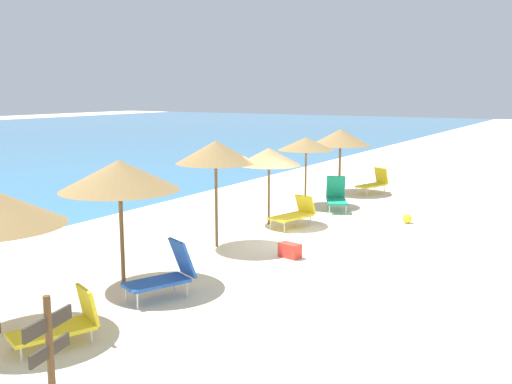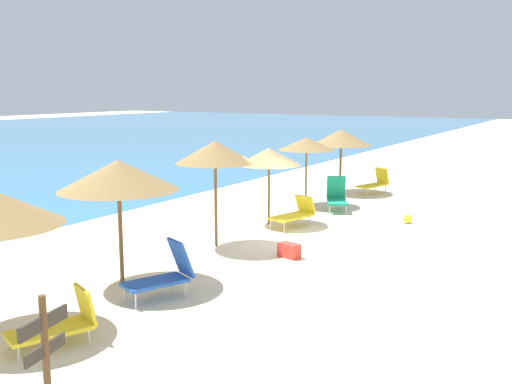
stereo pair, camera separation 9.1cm
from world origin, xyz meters
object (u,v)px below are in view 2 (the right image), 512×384
object	(u,v)px
lounge_chair_1	(337,196)
lounge_chair_4	(164,274)
beach_umbrella_2	(215,152)
lounge_chair_2	(60,323)
beach_umbrella_5	(341,137)
lounge_chair_3	(295,214)
wooden_signpost	(46,357)
beach_ball	(407,219)
beach_umbrella_3	(269,157)
cooler_box	(289,250)
beach_umbrella_4	(307,144)
beach_umbrella_1	(118,175)
lounge_chair_0	(375,183)

from	to	relation	value
lounge_chair_1	lounge_chair_4	bearing A→B (deg)	65.76
beach_umbrella_2	lounge_chair_1	size ratio (longest dim) A/B	1.91
lounge_chair_2	lounge_chair_4	world-z (taller)	lounge_chair_4
beach_umbrella_5	lounge_chair_3	xyz separation A→B (m)	(-6.60, -1.26, -1.89)
wooden_signpost	beach_ball	size ratio (longest dim) A/B	6.30
beach_umbrella_2	beach_umbrella_3	xyz separation A→B (m)	(3.13, 0.13, -0.43)
lounge_chair_2	cooler_box	world-z (taller)	lounge_chair_2
beach_umbrella_3	beach_umbrella_5	xyz separation A→B (m)	(6.66, 0.36, 0.14)
beach_umbrella_4	beach_umbrella_5	distance (m)	3.28
beach_ball	beach_umbrella_4	bearing A→B (deg)	76.79
beach_umbrella_3	beach_umbrella_4	distance (m)	3.40
beach_umbrella_1	beach_umbrella_5	world-z (taller)	beach_umbrella_1
beach_umbrella_2	cooler_box	xyz separation A→B (m)	(0.08, -2.22, -2.42)
wooden_signpost	cooler_box	size ratio (longest dim) A/B	3.36
lounge_chair_4	beach_umbrella_4	bearing A→B (deg)	-56.55
beach_ball	wooden_signpost	bearing A→B (deg)	179.36
beach_umbrella_3	lounge_chair_1	size ratio (longest dim) A/B	1.61
beach_umbrella_3	beach_ball	size ratio (longest dim) A/B	8.24
beach_umbrella_3	cooler_box	xyz separation A→B (m)	(-3.05, -2.35, -1.99)
beach_umbrella_3	beach_umbrella_1	bearing A→B (deg)	-178.34
beach_umbrella_4	lounge_chair_4	world-z (taller)	beach_umbrella_4
beach_umbrella_5	lounge_chair_2	world-z (taller)	beach_umbrella_5
beach_umbrella_5	lounge_chair_0	world-z (taller)	beach_umbrella_5
beach_umbrella_2	lounge_chair_3	xyz separation A→B (m)	(3.19, -0.77, -2.17)
lounge_chair_0	lounge_chair_2	distance (m)	16.97
beach_umbrella_3	lounge_chair_3	xyz separation A→B (m)	(0.06, -0.90, -1.75)
lounge_chair_1	wooden_signpost	world-z (taller)	wooden_signpost
lounge_chair_0	lounge_chair_4	bearing A→B (deg)	109.02
lounge_chair_2	beach_ball	distance (m)	12.31
beach_umbrella_1	lounge_chair_1	size ratio (longest dim) A/B	1.82
beach_umbrella_1	beach_umbrella_4	size ratio (longest dim) A/B	1.09
lounge_chair_0	wooden_signpost	distance (m)	19.18
beach_umbrella_5	cooler_box	world-z (taller)	beach_umbrella_5
beach_umbrella_5	beach_ball	distance (m)	6.32
beach_umbrella_3	wooden_signpost	xyz separation A→B (m)	(-11.70, -3.63, -1.06)
lounge_chair_0	lounge_chair_2	world-z (taller)	lounge_chair_0
lounge_chair_4	wooden_signpost	size ratio (longest dim) A/B	0.83
beach_umbrella_2	beach_umbrella_4	xyz separation A→B (m)	(6.51, 0.47, -0.30)
lounge_chair_3	cooler_box	bearing A→B (deg)	129.17
lounge_chair_2	cooler_box	xyz separation A→B (m)	(6.63, -0.87, -0.18)
cooler_box	lounge_chair_2	bearing A→B (deg)	172.50
beach_umbrella_3	lounge_chair_2	size ratio (longest dim) A/B	1.59
beach_umbrella_1	lounge_chair_1	bearing A→B (deg)	-4.42
lounge_chair_1	cooler_box	xyz separation A→B (m)	(-6.24, -1.37, -0.32)
lounge_chair_1	beach_ball	xyz separation A→B (m)	(-0.78, -2.81, -0.36)
beach_umbrella_2	lounge_chair_1	distance (m)	6.71
beach_umbrella_1	lounge_chair_3	bearing A→B (deg)	-5.80
beach_umbrella_1	lounge_chair_4	xyz separation A→B (m)	(-0.16, -1.33, -1.93)
lounge_chair_2	beach_umbrella_1	bearing A→B (deg)	-43.00
lounge_chair_4	beach_ball	world-z (taller)	lounge_chair_4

